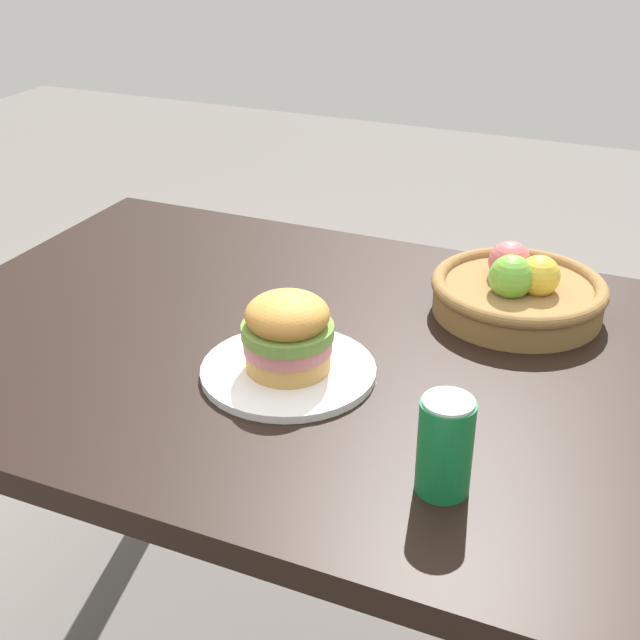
% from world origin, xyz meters
% --- Properties ---
extents(dining_table, '(1.40, 0.90, 0.75)m').
position_xyz_m(dining_table, '(0.00, 0.00, 0.65)').
color(dining_table, black).
rests_on(dining_table, ground_plane).
extents(plate, '(0.26, 0.26, 0.01)m').
position_xyz_m(plate, '(-0.03, -0.10, 0.76)').
color(plate, white).
rests_on(plate, dining_table).
extents(sandwich, '(0.13, 0.13, 0.12)m').
position_xyz_m(sandwich, '(-0.03, -0.10, 0.82)').
color(sandwich, tan).
rests_on(sandwich, plate).
extents(soda_can, '(0.07, 0.07, 0.13)m').
position_xyz_m(soda_can, '(0.25, -0.27, 0.81)').
color(soda_can, '#147238').
rests_on(soda_can, dining_table).
extents(fruit_basket, '(0.29, 0.29, 0.11)m').
position_xyz_m(fruit_basket, '(0.23, 0.23, 0.79)').
color(fruit_basket, olive).
rests_on(fruit_basket, dining_table).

